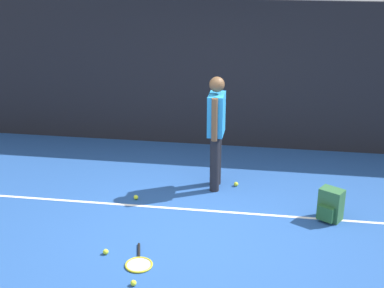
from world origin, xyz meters
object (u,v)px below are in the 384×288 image
backpack (330,205)px  tennis_ball_by_fence (106,252)px  tennis_racket (139,263)px  tennis_ball_near_player (236,184)px  tennis_player (216,126)px  tennis_ball_far_left (133,283)px  tennis_ball_mid_court (136,197)px

backpack → tennis_ball_by_fence: 2.99m
tennis_racket → tennis_ball_near_player: 2.44m
tennis_player → tennis_racket: bearing=164.2°
tennis_player → backpack: tennis_player is taller
tennis_racket → tennis_ball_near_player: size_ratio=9.65×
tennis_ball_far_left → tennis_racket: bearing=95.6°
tennis_racket → tennis_ball_far_left: bearing=-8.2°
tennis_player → tennis_racket: (-0.65, -2.18, -0.95)m
backpack → tennis_ball_by_fence: bearing=-124.9°
tennis_racket → tennis_ball_by_fence: tennis_ball_by_fence is taller
tennis_player → tennis_racket: size_ratio=2.67×
tennis_player → tennis_ball_far_left: 2.81m
backpack → tennis_ball_mid_court: bearing=-153.8°
tennis_ball_far_left → tennis_player: bearing=76.8°
tennis_ball_near_player → tennis_ball_by_fence: bearing=-123.6°
backpack → tennis_ball_mid_court: backpack is taller
tennis_ball_near_player → tennis_ball_mid_court: same height
tennis_ball_far_left → tennis_ball_by_fence: bearing=131.0°
tennis_ball_by_fence → tennis_ball_mid_court: size_ratio=1.00×
tennis_player → tennis_ball_mid_court: bearing=119.1°
tennis_racket → tennis_ball_near_player: (0.96, 2.25, 0.02)m
tennis_racket → tennis_ball_by_fence: size_ratio=9.65×
tennis_player → tennis_racket: tennis_player is taller
backpack → tennis_ball_near_player: (-1.31, 0.84, -0.18)m
tennis_ball_near_player → tennis_ball_by_fence: 2.52m
tennis_ball_mid_court → tennis_ball_far_left: 2.06m
tennis_racket → backpack: 2.67m
tennis_ball_near_player → tennis_ball_by_fence: (-1.40, -2.10, 0.00)m
tennis_racket → backpack: size_ratio=1.45×
tennis_ball_by_fence → backpack: bearing=25.0°
tennis_player → tennis_racket: 2.46m
tennis_ball_by_fence → tennis_ball_far_left: size_ratio=1.00×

